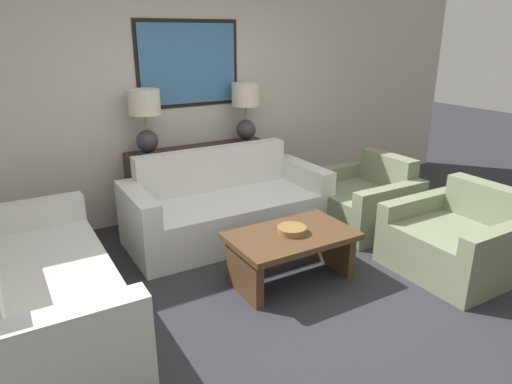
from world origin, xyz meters
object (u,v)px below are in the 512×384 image
(table_lamp_right, at_px, (246,107))
(coffee_table, at_px, (291,247))
(table_lamp_left, at_px, (145,115))
(armchair_near_back_wall, at_px, (363,202))
(console_table, at_px, (201,182))
(couch_by_back_wall, at_px, (227,208))
(couch_by_side, at_px, (41,291))
(armchair_near_camera, at_px, (456,242))
(decorative_bowl, at_px, (292,230))

(table_lamp_right, relative_size, coffee_table, 0.64)
(table_lamp_left, distance_m, armchair_near_back_wall, 2.50)
(console_table, height_order, armchair_near_back_wall, console_table)
(table_lamp_right, distance_m, armchair_near_back_wall, 1.70)
(console_table, xyz_separation_m, table_lamp_left, (-0.59, 0.00, 0.81))
(couch_by_back_wall, height_order, couch_by_side, same)
(table_lamp_right, height_order, couch_by_back_wall, table_lamp_right)
(couch_by_back_wall, distance_m, coffee_table, 1.10)
(table_lamp_right, bearing_deg, armchair_near_back_wall, -53.89)
(armchair_near_back_wall, bearing_deg, armchair_near_camera, -90.00)
(table_lamp_left, bearing_deg, console_table, 0.00)
(armchair_near_camera, bearing_deg, table_lamp_left, 130.95)
(table_lamp_left, distance_m, armchair_near_camera, 3.21)
(table_lamp_left, relative_size, table_lamp_right, 1.00)
(table_lamp_left, xyz_separation_m, decorative_bowl, (0.65, -1.72, -0.76))
(couch_by_side, xyz_separation_m, coffee_table, (1.91, -0.33, 0.01))
(armchair_near_back_wall, bearing_deg, table_lamp_left, 150.42)
(armchair_near_camera, bearing_deg, couch_by_back_wall, 130.19)
(coffee_table, height_order, armchair_near_camera, armchair_near_camera)
(couch_by_side, bearing_deg, coffee_table, -9.68)
(armchair_near_back_wall, relative_size, armchair_near_camera, 1.00)
(console_table, height_order, table_lamp_right, table_lamp_right)
(table_lamp_right, distance_m, armchair_near_camera, 2.64)
(table_lamp_right, relative_size, armchair_near_camera, 0.68)
(armchair_near_back_wall, bearing_deg, coffee_table, -156.74)
(console_table, relative_size, decorative_bowl, 6.58)
(couch_by_side, bearing_deg, armchair_near_camera, -15.57)
(couch_by_back_wall, xyz_separation_m, decorative_bowl, (0.06, -1.09, 0.16))
(armchair_near_camera, bearing_deg, table_lamp_right, 109.76)
(console_table, distance_m, table_lamp_left, 1.00)
(coffee_table, bearing_deg, console_table, 91.79)
(table_lamp_right, distance_m, coffee_table, 2.02)
(console_table, bearing_deg, armchair_near_camera, -58.47)
(console_table, bearing_deg, couch_by_back_wall, -90.00)
(table_lamp_right, xyz_separation_m, couch_by_side, (-2.45, -1.40, -0.92))
(table_lamp_right, bearing_deg, decorative_bowl, -107.05)
(table_lamp_left, height_order, coffee_table, table_lamp_left)
(armchair_near_back_wall, bearing_deg, couch_by_back_wall, 160.37)
(couch_by_side, bearing_deg, decorative_bowl, -9.49)
(console_table, relative_size, coffee_table, 1.54)
(table_lamp_left, xyz_separation_m, couch_by_back_wall, (0.59, -0.63, -0.92))
(decorative_bowl, distance_m, armchair_near_camera, 1.50)
(table_lamp_right, xyz_separation_m, coffee_table, (-0.53, -1.73, -0.91))
(coffee_table, bearing_deg, armchair_near_camera, -23.26)
(coffee_table, xyz_separation_m, armchair_near_back_wall, (1.37, 0.59, -0.04))
(couch_by_back_wall, relative_size, decorative_bowl, 8.33)
(table_lamp_left, relative_size, decorative_bowl, 2.72)
(couch_by_side, distance_m, coffee_table, 1.94)
(table_lamp_right, height_order, armchair_near_camera, table_lamp_right)
(console_table, relative_size, couch_by_back_wall, 0.79)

